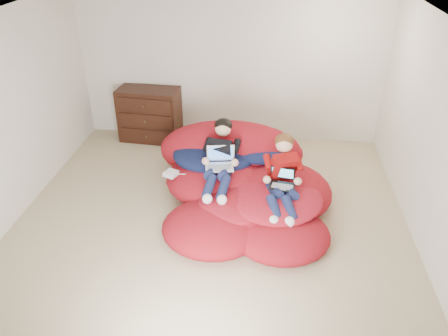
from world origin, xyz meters
TOP-DOWN VIEW (x-y plane):
  - room_shell at (0.00, 0.00)m, footprint 5.10×5.10m
  - dresser at (-1.35, 2.23)m, footprint 1.05×0.61m
  - beanbag_pile at (0.35, 0.51)m, footprint 2.47×2.51m
  - cream_pillow at (-0.27, 1.29)m, footprint 0.43×0.27m
  - older_boy at (0.07, 0.54)m, footprint 0.38×1.17m
  - younger_boy at (0.88, 0.21)m, footprint 0.43×1.05m
  - laptop_white at (0.07, 0.44)m, footprint 0.40×0.37m
  - laptop_black at (0.88, 0.16)m, footprint 0.34×0.35m
  - power_adapter at (-0.59, 0.41)m, footprint 0.21×0.21m

SIDE VIEW (x-z plane):
  - room_shell at x=0.00m, z-range -1.17..1.60m
  - beanbag_pile at x=0.35m, z-range -0.20..0.74m
  - power_adapter at x=-0.59m, z-range 0.39..0.45m
  - dresser at x=-1.35m, z-range 0.00..0.91m
  - laptop_black at x=0.88m, z-range 0.46..0.67m
  - cream_pillow at x=-0.27m, z-range 0.48..0.76m
  - laptop_white at x=0.07m, z-range 0.50..0.77m
  - younger_boy at x=0.88m, z-range 0.27..1.03m
  - older_boy at x=0.07m, z-range 0.33..1.02m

